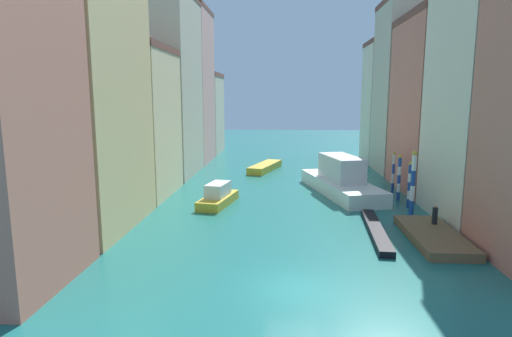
% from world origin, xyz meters
% --- Properties ---
extents(ground_plane, '(154.00, 154.00, 0.00)m').
position_xyz_m(ground_plane, '(0.00, 24.50, 0.00)').
color(ground_plane, '#1E6B66').
extents(building_left_1, '(6.25, 10.65, 20.89)m').
position_xyz_m(building_left_1, '(-14.00, 9.12, 10.46)').
color(building_left_1, '#DBB77A').
rests_on(building_left_1, ground).
extents(building_left_2, '(6.25, 9.45, 13.65)m').
position_xyz_m(building_left_2, '(-14.00, 19.25, 6.83)').
color(building_left_2, beige).
rests_on(building_left_2, ground).
extents(building_left_3, '(6.25, 11.46, 20.57)m').
position_xyz_m(building_left_3, '(-14.00, 30.09, 10.29)').
color(building_left_3, '#BCB299').
rests_on(building_left_3, ground).
extents(building_left_4, '(6.25, 9.75, 21.11)m').
position_xyz_m(building_left_4, '(-14.00, 40.69, 10.56)').
color(building_left_4, tan).
rests_on(building_left_4, ground).
extents(building_left_5, '(6.25, 9.74, 12.94)m').
position_xyz_m(building_left_5, '(-14.00, 50.63, 6.48)').
color(building_left_5, '#BCB299').
rests_on(building_left_5, ground).
extents(building_right_1, '(6.25, 9.46, 19.47)m').
position_xyz_m(building_right_1, '(14.00, 12.77, 9.75)').
color(building_right_1, beige).
rests_on(building_right_1, ground).
extents(building_right_2, '(6.25, 11.18, 16.90)m').
position_xyz_m(building_right_2, '(14.00, 23.19, 8.46)').
color(building_right_2, '#C6705B').
rests_on(building_right_2, ground).
extents(building_right_3, '(6.25, 8.97, 20.23)m').
position_xyz_m(building_right_3, '(14.00, 33.64, 10.13)').
color(building_right_3, '#BCB299').
rests_on(building_right_3, ground).
extents(building_right_4, '(6.25, 7.58, 16.69)m').
position_xyz_m(building_right_4, '(14.00, 42.05, 8.35)').
color(building_right_4, beige).
rests_on(building_right_4, ground).
extents(waterfront_dock, '(3.05, 7.72, 0.56)m').
position_xyz_m(waterfront_dock, '(9.11, 7.60, 0.28)').
color(waterfront_dock, brown).
rests_on(waterfront_dock, ground).
extents(person_on_dock, '(0.36, 0.36, 1.38)m').
position_xyz_m(person_on_dock, '(9.76, 9.39, 1.20)').
color(person_on_dock, black).
rests_on(person_on_dock, waterfront_dock).
extents(mooring_pole_0, '(0.38, 0.38, 5.03)m').
position_xyz_m(mooring_pole_0, '(9.42, 13.46, 2.57)').
color(mooring_pole_0, '#1E479E').
rests_on(mooring_pole_0, ground).
extents(mooring_pole_1, '(0.29, 0.29, 3.84)m').
position_xyz_m(mooring_pole_1, '(9.89, 15.94, 1.97)').
color(mooring_pole_1, '#1E479E').
rests_on(mooring_pole_1, ground).
extents(mooring_pole_2, '(0.33, 0.33, 4.10)m').
position_xyz_m(mooring_pole_2, '(9.70, 18.43, 2.10)').
color(mooring_pole_2, '#1E479E').
rests_on(mooring_pole_2, ground).
extents(mooring_pole_3, '(0.29, 0.29, 3.95)m').
position_xyz_m(mooring_pole_3, '(9.99, 21.55, 2.02)').
color(mooring_pole_3, '#1E479E').
rests_on(mooring_pole_3, ground).
extents(vaporetto_white, '(6.93, 13.45, 3.59)m').
position_xyz_m(vaporetto_white, '(4.97, 20.92, 1.28)').
color(vaporetto_white, white).
rests_on(vaporetto_white, ground).
extents(gondola_black, '(1.54, 9.34, 0.42)m').
position_xyz_m(gondola_black, '(5.76, 8.82, 0.21)').
color(gondola_black, black).
rests_on(gondola_black, ground).
extents(motorboat_0, '(3.00, 5.84, 1.87)m').
position_xyz_m(motorboat_0, '(-6.02, 15.84, 0.71)').
color(motorboat_0, gold).
rests_on(motorboat_0, ground).
extents(motorboat_1, '(4.12, 8.22, 0.84)m').
position_xyz_m(motorboat_1, '(-2.77, 33.47, 0.42)').
color(motorboat_1, gold).
rests_on(motorboat_1, ground).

